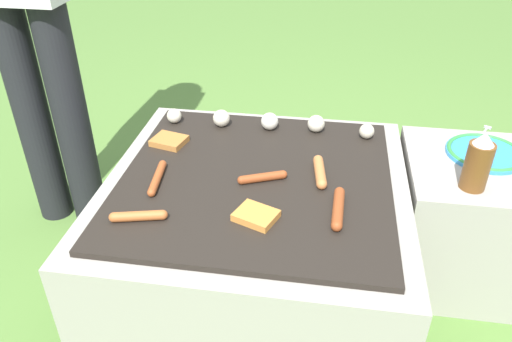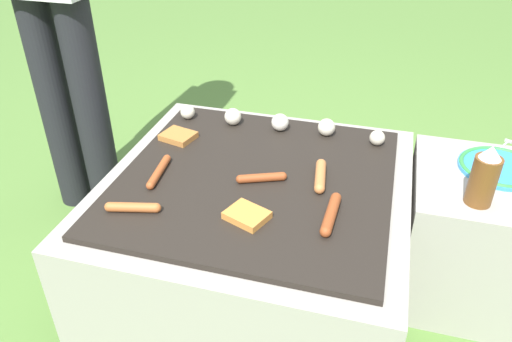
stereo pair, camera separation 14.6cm
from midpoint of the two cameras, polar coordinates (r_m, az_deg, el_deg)
ground_plane at (r=1.75m, az=-2.45°, el=-12.85°), size 14.00×14.00×0.00m
grill at (r=1.61m, az=-2.63°, el=-7.38°), size 0.90×0.90×0.44m
side_ledge at (r=1.77m, az=21.36°, el=-5.46°), size 0.48×0.45×0.44m
sausage_front_left at (r=1.47m, az=4.50°, el=-0.17°), size 0.05×0.16×0.03m
sausage_front_center at (r=1.33m, az=6.28°, el=-4.37°), size 0.03×0.18×0.03m
sausage_back_right at (r=1.49m, az=-14.00°, el=-0.85°), size 0.04×0.17×0.02m
sausage_back_left at (r=1.35m, az=-16.36°, el=-5.08°), size 0.15×0.06×0.03m
sausage_front_right at (r=1.45m, az=-2.14°, el=-0.82°), size 0.14×0.07×0.03m
bread_slice_center at (r=1.30m, az=-3.22°, el=-5.22°), size 0.13×0.12×0.02m
bread_slice_right at (r=1.67m, az=-12.38°, el=3.31°), size 0.12×0.11×0.02m
mushroom_row at (r=1.72m, az=-1.17°, el=5.60°), size 0.72×0.08×0.06m
plate_colorful at (r=1.70m, az=22.55°, el=1.88°), size 0.24×0.24×0.02m
condiment_bottle at (r=1.48m, az=21.52°, el=0.81°), size 0.07×0.07×0.18m
fork_utensil at (r=1.80m, az=22.06°, el=3.50°), size 0.12×0.20×0.01m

